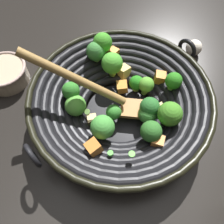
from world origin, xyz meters
name	(u,v)px	position (x,y,z in m)	size (l,w,h in m)	color
ground_plane	(120,114)	(0.00, 0.00, 0.00)	(4.00, 4.00, 0.00)	black
wok	(120,101)	(0.00, 0.00, 0.06)	(0.42, 0.42, 0.20)	black
prep_bowl	(5,74)	(-0.32, 0.03, 0.03)	(0.12, 0.12, 0.05)	tan
garlic_bulb	(194,48)	(0.16, 0.26, 0.02)	(0.05, 0.05, 0.05)	silver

